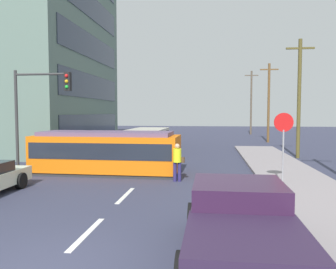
# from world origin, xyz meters

# --- Properties ---
(ground_plane) EXTENTS (120.00, 120.00, 0.00)m
(ground_plane) POSITION_xyz_m (0.00, 10.00, 0.00)
(ground_plane) COLOR #33364C
(sidewalk_curb_right) EXTENTS (3.20, 36.00, 0.14)m
(sidewalk_curb_right) POSITION_xyz_m (6.80, 6.00, 0.07)
(sidewalk_curb_right) COLOR gray
(sidewalk_curb_right) RESTS_ON ground
(lane_stripe_1) EXTENTS (0.16, 2.40, 0.01)m
(lane_stripe_1) POSITION_xyz_m (0.00, 2.00, 0.01)
(lane_stripe_1) COLOR silver
(lane_stripe_1) RESTS_ON ground
(lane_stripe_2) EXTENTS (0.16, 2.40, 0.01)m
(lane_stripe_2) POSITION_xyz_m (0.00, 6.00, 0.01)
(lane_stripe_2) COLOR silver
(lane_stripe_2) RESTS_ON ground
(lane_stripe_3) EXTENTS (0.16, 2.40, 0.01)m
(lane_stripe_3) POSITION_xyz_m (0.00, 16.40, 0.01)
(lane_stripe_3) COLOR silver
(lane_stripe_3) RESTS_ON ground
(lane_stripe_4) EXTENTS (0.16, 2.40, 0.01)m
(lane_stripe_4) POSITION_xyz_m (0.00, 22.40, 0.01)
(lane_stripe_4) COLOR silver
(lane_stripe_4) RESTS_ON ground
(streetcar_tram) EXTENTS (7.22, 2.70, 2.09)m
(streetcar_tram) POSITION_xyz_m (-2.04, 10.40, 1.08)
(streetcar_tram) COLOR orange
(streetcar_tram) RESTS_ON ground
(city_bus) EXTENTS (2.68, 5.93, 1.79)m
(city_bus) POSITION_xyz_m (-1.63, 19.46, 1.03)
(city_bus) COLOR beige
(city_bus) RESTS_ON ground
(pedestrian_crossing) EXTENTS (0.51, 0.36, 1.67)m
(pedestrian_crossing) POSITION_xyz_m (1.64, 8.80, 0.94)
(pedestrian_crossing) COLOR navy
(pedestrian_crossing) RESTS_ON ground
(pickup_truck_parked) EXTENTS (2.30, 5.01, 1.55)m
(pickup_truck_parked) POSITION_xyz_m (3.65, 0.77, 0.80)
(pickup_truck_parked) COLOR #2C1D38
(pickup_truck_parked) RESTS_ON ground
(parked_sedan_far) EXTENTS (1.98, 4.02, 1.19)m
(parked_sedan_far) POSITION_xyz_m (-5.64, 14.36, 0.62)
(parked_sedan_far) COLOR maroon
(parked_sedan_far) RESTS_ON ground
(parked_sedan_furthest) EXTENTS (2.01, 4.38, 1.19)m
(parked_sedan_furthest) POSITION_xyz_m (-5.11, 20.00, 0.62)
(parked_sedan_furthest) COLOR silver
(parked_sedan_furthest) RESTS_ON ground
(stop_sign) EXTENTS (0.76, 0.07, 2.88)m
(stop_sign) POSITION_xyz_m (5.97, 8.06, 2.19)
(stop_sign) COLOR gray
(stop_sign) RESTS_ON sidewalk_curb_right
(traffic_light_mast) EXTENTS (2.75, 0.33, 4.99)m
(traffic_light_mast) POSITION_xyz_m (-4.88, 9.04, 3.50)
(traffic_light_mast) COLOR #333333
(traffic_light_mast) RESTS_ON ground
(utility_pole_mid) EXTENTS (1.80, 0.24, 7.81)m
(utility_pole_mid) POSITION_xyz_m (8.88, 17.49, 4.09)
(utility_pole_mid) COLOR brown
(utility_pole_mid) RESTS_ON ground
(utility_pole_far) EXTENTS (1.80, 0.24, 7.92)m
(utility_pole_far) POSITION_xyz_m (8.94, 29.63, 4.14)
(utility_pole_far) COLOR brown
(utility_pole_far) RESTS_ON ground
(utility_pole_distant) EXTENTS (1.80, 0.24, 8.66)m
(utility_pole_distant) POSITION_xyz_m (8.67, 42.10, 4.51)
(utility_pole_distant) COLOR brown
(utility_pole_distant) RESTS_ON ground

